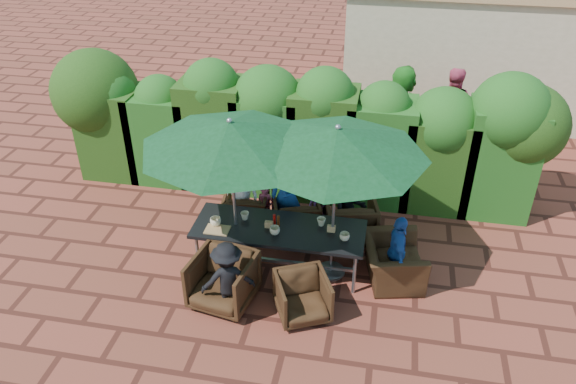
% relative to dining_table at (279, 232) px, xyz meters
% --- Properties ---
extents(ground, '(80.00, 80.00, 0.00)m').
position_rel_dining_table_xyz_m(ground, '(-0.17, 0.01, -0.68)').
color(ground, brown).
rests_on(ground, ground).
extents(dining_table, '(2.52, 0.90, 0.75)m').
position_rel_dining_table_xyz_m(dining_table, '(0.00, 0.00, 0.00)').
color(dining_table, black).
rests_on(dining_table, ground).
extents(umbrella_left, '(2.52, 2.52, 2.46)m').
position_rel_dining_table_xyz_m(umbrella_left, '(-0.65, -0.03, 1.54)').
color(umbrella_left, gray).
rests_on(umbrella_left, ground).
extents(umbrella_right, '(2.49, 2.49, 2.46)m').
position_rel_dining_table_xyz_m(umbrella_right, '(0.78, 0.05, 1.54)').
color(umbrella_right, gray).
rests_on(umbrella_right, ground).
extents(chair_far_left, '(0.79, 0.75, 0.74)m').
position_rel_dining_table_xyz_m(chair_far_left, '(-0.77, 1.01, -0.31)').
color(chair_far_left, black).
rests_on(chair_far_left, ground).
extents(chair_far_mid, '(0.91, 0.88, 0.77)m').
position_rel_dining_table_xyz_m(chair_far_mid, '(0.09, 0.92, -0.29)').
color(chair_far_mid, black).
rests_on(chair_far_mid, ground).
extents(chair_far_right, '(0.97, 0.93, 0.84)m').
position_rel_dining_table_xyz_m(chair_far_right, '(0.96, 0.97, -0.26)').
color(chair_far_right, black).
rests_on(chair_far_right, ground).
extents(chair_near_left, '(0.94, 0.90, 0.84)m').
position_rel_dining_table_xyz_m(chair_near_left, '(-0.62, -0.87, -0.26)').
color(chair_near_left, black).
rests_on(chair_near_left, ground).
extents(chair_near_right, '(0.89, 0.87, 0.70)m').
position_rel_dining_table_xyz_m(chair_near_right, '(0.51, -0.92, -0.33)').
color(chair_near_right, black).
rests_on(chair_near_right, ground).
extents(chair_end_right, '(0.83, 1.08, 0.85)m').
position_rel_dining_table_xyz_m(chair_end_right, '(1.69, 0.07, -0.25)').
color(chair_end_right, black).
rests_on(chair_end_right, ground).
extents(adult_far_left, '(0.70, 0.50, 1.30)m').
position_rel_dining_table_xyz_m(adult_far_left, '(-0.83, 0.95, -0.03)').
color(adult_far_left, white).
rests_on(adult_far_left, ground).
extents(adult_far_mid, '(0.53, 0.43, 1.43)m').
position_rel_dining_table_xyz_m(adult_far_mid, '(-0.06, 0.95, 0.04)').
color(adult_far_mid, '#1E4EA6').
rests_on(adult_far_mid, ground).
extents(adult_far_right, '(0.62, 0.48, 1.13)m').
position_rel_dining_table_xyz_m(adult_far_right, '(0.95, 0.96, -0.11)').
color(adult_far_right, black).
rests_on(adult_far_right, ground).
extents(adult_near_left, '(0.80, 0.58, 1.14)m').
position_rel_dining_table_xyz_m(adult_near_left, '(-0.49, -1.04, -0.11)').
color(adult_near_left, black).
rests_on(adult_near_left, ground).
extents(adult_end_right, '(0.46, 0.73, 1.16)m').
position_rel_dining_table_xyz_m(adult_end_right, '(1.73, -0.02, -0.10)').
color(adult_end_right, '#1E4EA6').
rests_on(adult_end_right, ground).
extents(child_left, '(0.31, 0.26, 0.82)m').
position_rel_dining_table_xyz_m(child_left, '(-0.44, 0.98, -0.27)').
color(child_left, '#CE486C').
rests_on(child_left, ground).
extents(child_right, '(0.33, 0.27, 0.91)m').
position_rel_dining_table_xyz_m(child_right, '(0.43, 1.03, -0.22)').
color(child_right, '#8A4597').
rests_on(child_right, ground).
extents(pedestrian_a, '(1.80, 1.15, 1.82)m').
position_rel_dining_table_xyz_m(pedestrian_a, '(1.66, 4.33, 0.23)').
color(pedestrian_a, green).
rests_on(pedestrian_a, ground).
extents(pedestrian_b, '(0.92, 0.65, 1.75)m').
position_rel_dining_table_xyz_m(pedestrian_b, '(2.64, 4.56, 0.20)').
color(pedestrian_b, '#CE486C').
rests_on(pedestrian_b, ground).
extents(pedestrian_c, '(1.07, 0.97, 1.55)m').
position_rel_dining_table_xyz_m(pedestrian_c, '(3.35, 4.37, 0.10)').
color(pedestrian_c, gray).
rests_on(pedestrian_c, ground).
extents(cup_a, '(0.16, 0.16, 0.13)m').
position_rel_dining_table_xyz_m(cup_a, '(-0.93, -0.11, 0.14)').
color(cup_a, beige).
rests_on(cup_a, dining_table).
extents(cup_b, '(0.13, 0.13, 0.12)m').
position_rel_dining_table_xyz_m(cup_b, '(-0.55, 0.12, 0.13)').
color(cup_b, beige).
rests_on(cup_b, dining_table).
extents(cup_c, '(0.15, 0.15, 0.12)m').
position_rel_dining_table_xyz_m(cup_c, '(-0.03, -0.16, 0.13)').
color(cup_c, beige).
rests_on(cup_c, dining_table).
extents(cup_d, '(0.13, 0.13, 0.12)m').
position_rel_dining_table_xyz_m(cup_d, '(0.60, 0.18, 0.13)').
color(cup_d, beige).
rests_on(cup_d, dining_table).
extents(cup_e, '(0.14, 0.14, 0.11)m').
position_rel_dining_table_xyz_m(cup_e, '(0.97, -0.11, 0.13)').
color(cup_e, beige).
rests_on(cup_e, dining_table).
extents(ketchup_bottle, '(0.04, 0.04, 0.17)m').
position_rel_dining_table_xyz_m(ketchup_bottle, '(-0.08, 0.07, 0.16)').
color(ketchup_bottle, '#B20C0A').
rests_on(ketchup_bottle, dining_table).
extents(sauce_bottle, '(0.04, 0.04, 0.17)m').
position_rel_dining_table_xyz_m(sauce_bottle, '(-0.02, 0.05, 0.16)').
color(sauce_bottle, '#4C230C').
rests_on(sauce_bottle, dining_table).
extents(serving_tray, '(0.35, 0.25, 0.02)m').
position_rel_dining_table_xyz_m(serving_tray, '(-0.87, -0.23, 0.08)').
color(serving_tray, '#9D7A4C').
rests_on(serving_tray, dining_table).
extents(number_block_left, '(0.12, 0.06, 0.10)m').
position_rel_dining_table_xyz_m(number_block_left, '(-0.15, -0.02, 0.12)').
color(number_block_left, tan).
rests_on(number_block_left, dining_table).
extents(number_block_right, '(0.12, 0.06, 0.10)m').
position_rel_dining_table_xyz_m(number_block_right, '(0.76, 0.05, 0.12)').
color(number_block_right, tan).
rests_on(number_block_right, dining_table).
extents(hedge_wall, '(9.10, 1.60, 2.51)m').
position_rel_dining_table_xyz_m(hedge_wall, '(-0.16, 2.33, 0.64)').
color(hedge_wall, '#16330E').
rests_on(hedge_wall, ground).
extents(building, '(6.20, 3.08, 3.20)m').
position_rel_dining_table_xyz_m(building, '(3.33, 7.00, 0.93)').
color(building, beige).
rests_on(building, ground).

